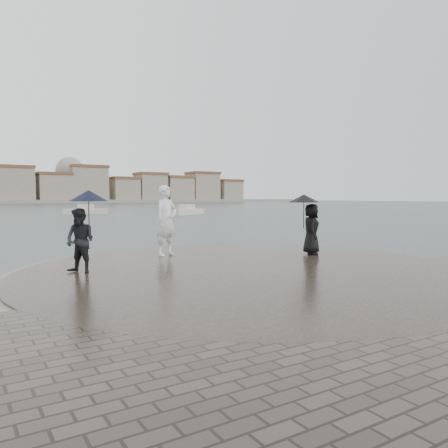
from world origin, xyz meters
TOP-DOWN VIEW (x-y plane):
  - ground at (0.00, 0.00)m, footprint 400.00×400.00m
  - kerb_ring at (0.00, 3.50)m, footprint 12.50×12.50m
  - quay_tip at (0.00, 3.50)m, footprint 11.90×11.90m
  - statue at (-0.86, 6.89)m, footprint 0.95×0.78m
  - visitor_left at (-3.92, 5.10)m, footprint 1.21×1.08m
  - visitor_right at (3.17, 4.68)m, footprint 1.23×1.10m
  - boats at (4.14, 43.18)m, footprint 37.58×19.77m

SIDE VIEW (x-z plane):
  - ground at x=0.00m, z-range 0.00..0.00m
  - kerb_ring at x=0.00m, z-range 0.00..0.32m
  - quay_tip at x=0.00m, z-range 0.00..0.36m
  - boats at x=4.14m, z-range -0.37..1.13m
  - visitor_left at x=-3.92m, z-range 0.43..2.47m
  - visitor_right at x=3.17m, z-range 0.50..2.45m
  - statue at x=-0.86m, z-range 0.36..2.59m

